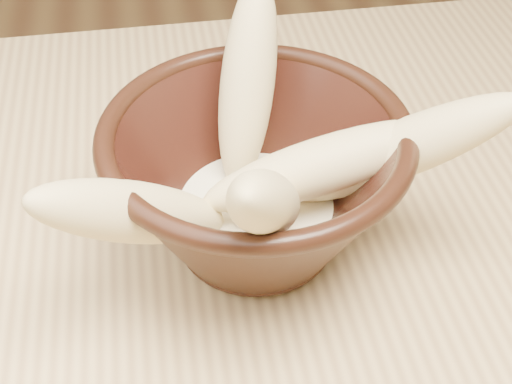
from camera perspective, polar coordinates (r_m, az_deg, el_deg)
The scene contains 8 objects.
table at distance 0.60m, azimuth -11.76°, elevation -13.85°, with size 1.20×0.80×0.75m.
bowl at distance 0.51m, azimuth 0.00°, elevation 0.84°, with size 0.22×0.22×0.12m.
milk_puddle at distance 0.54m, azimuth 0.00°, elevation -1.51°, with size 0.12×0.12×0.02m, color #F7EDC7.
banana_upright at distance 0.53m, azimuth -0.68°, elevation 8.69°, with size 0.04×0.04×0.16m, color #E0C284.
banana_left at distance 0.46m, azimuth -9.61°, elevation -1.62°, with size 0.04×0.04×0.16m, color #E0C284.
banana_right at distance 0.51m, azimuth 11.22°, elevation 3.23°, with size 0.04×0.04×0.19m, color #E0C284.
banana_across at distance 0.50m, azimuth 5.31°, elevation 2.10°, with size 0.04×0.04×0.18m, color #E0C284.
banana_front at distance 0.44m, azimuth 0.81°, elevation -0.94°, with size 0.04×0.04×0.18m, color #E0C284.
Camera 1 is at (0.07, -0.33, 1.16)m, focal length 50.00 mm.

